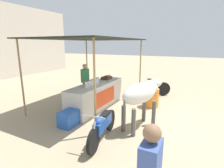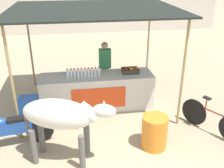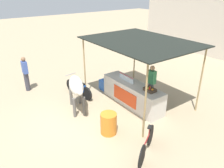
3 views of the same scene
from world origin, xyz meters
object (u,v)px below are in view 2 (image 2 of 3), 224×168
fruit_crate (130,70)px  cow (61,117)px  cooler_box (31,106)px  vendor_behind_counter (105,68)px  bicycle_leaning (212,120)px  motorcycle_parked (10,130)px  stall_counter (97,92)px  water_barrel (154,132)px

fruit_crate → cow: 2.78m
fruit_crate → cooler_box: 2.81m
vendor_behind_counter → bicycle_leaning: vendor_behind_counter is taller
bicycle_leaning → vendor_behind_counter: bearing=133.1°
cooler_box → vendor_behind_counter: bearing=22.2°
cow → cooler_box: bearing=114.2°
motorcycle_parked → cow: bearing=-29.0°
fruit_crate → bicycle_leaning: (1.61, -1.66, -0.68)m
vendor_behind_counter → cow: 3.08m
fruit_crate → bicycle_leaning: fruit_crate is taller
stall_counter → water_barrel: 2.18m
stall_counter → bicycle_leaning: 3.00m
stall_counter → water_barrel: (1.04, -1.92, -0.11)m
stall_counter → motorcycle_parked: bearing=-144.7°
fruit_crate → vendor_behind_counter: size_ratio=0.27×
vendor_behind_counter → bicycle_leaning: 3.28m
stall_counter → vendor_behind_counter: bearing=67.3°
stall_counter → motorcycle_parked: (-2.03, -1.44, -0.05)m
water_barrel → bicycle_leaning: bicycle_leaning is taller
cooler_box → bicycle_leaning: size_ratio=0.42×
cow → water_barrel: bearing=4.7°
bicycle_leaning → stall_counter: bearing=147.5°
water_barrel → cow: bearing=-175.3°
cow → motorcycle_parked: cow is taller
stall_counter → cooler_box: stall_counter is taller
stall_counter → vendor_behind_counter: 0.90m
cooler_box → motorcycle_parked: motorcycle_parked is taller
stall_counter → fruit_crate: 1.07m
cooler_box → water_barrel: bearing=-33.0°
vendor_behind_counter → cow: vendor_behind_counter is taller
vendor_behind_counter → cooler_box: (-2.08, -0.85, -0.61)m
vendor_behind_counter → water_barrel: (0.72, -2.67, -0.48)m
cooler_box → cow: size_ratio=0.33×
water_barrel → cow: (-1.91, -0.16, 0.66)m
cow → motorcycle_parked: bearing=151.0°
bicycle_leaning → motorcycle_parked: bearing=177.8°
fruit_crate → water_barrel: 2.08m
water_barrel → motorcycle_parked: (-3.07, 0.48, 0.06)m
water_barrel → cow: size_ratio=0.41×
stall_counter → motorcycle_parked: 2.49m
vendor_behind_counter → motorcycle_parked: vendor_behind_counter is taller
bicycle_leaning → cow: bearing=-172.2°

